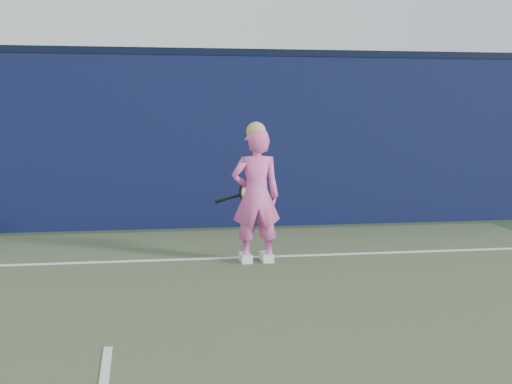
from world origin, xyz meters
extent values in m
cube|color=black|center=(0.00, 6.50, 1.25)|extent=(24.00, 0.40, 2.50)
cube|color=black|center=(0.00, 6.50, 2.55)|extent=(24.00, 0.42, 0.10)
imported|color=#F760B8|center=(1.53, 3.78, 0.75)|extent=(0.55, 0.37, 1.49)
sphere|color=tan|center=(1.53, 3.78, 1.46)|extent=(0.22, 0.22, 0.22)
cube|color=white|center=(1.65, 3.78, 0.05)|extent=(0.13, 0.28, 0.10)
cube|color=white|center=(1.41, 3.78, 0.05)|extent=(0.13, 0.28, 0.10)
torus|color=black|center=(1.55, 4.17, 0.75)|extent=(0.33, 0.07, 0.33)
torus|color=gold|center=(1.55, 4.17, 0.75)|extent=(0.27, 0.05, 0.27)
cylinder|color=beige|center=(1.55, 4.17, 0.75)|extent=(0.27, 0.04, 0.27)
cylinder|color=black|center=(1.32, 4.24, 0.69)|extent=(0.30, 0.07, 0.11)
cylinder|color=black|center=(1.18, 4.29, 0.64)|extent=(0.14, 0.06, 0.07)
cube|color=white|center=(0.00, 4.00, 0.01)|extent=(11.00, 0.08, 0.01)
camera|label=1|loc=(0.23, -4.00, 1.65)|focal=50.00mm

